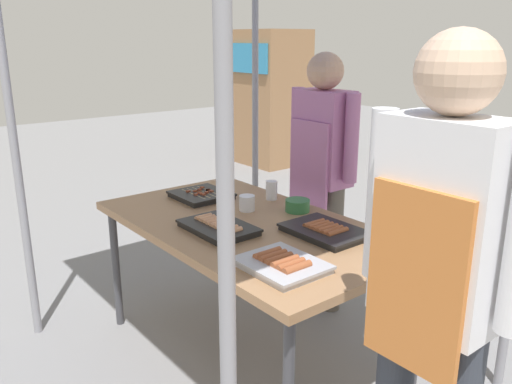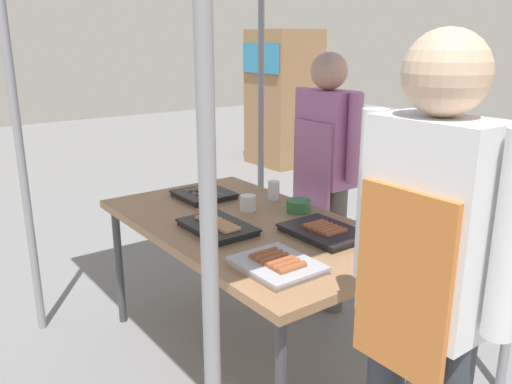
% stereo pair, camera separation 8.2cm
% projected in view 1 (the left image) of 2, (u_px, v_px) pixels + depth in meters
% --- Properties ---
extents(ground_plane, '(18.00, 18.00, 0.00)m').
position_uv_depth(ground_plane, '(249.00, 356.00, 2.80)').
color(ground_plane, slate).
extents(stall_table, '(1.60, 0.90, 0.75)m').
position_uv_depth(stall_table, '(248.00, 233.00, 2.60)').
color(stall_table, '#9E724C').
rests_on(stall_table, ground).
extents(tray_grilled_sausages, '(0.37, 0.25, 0.05)m').
position_uv_depth(tray_grilled_sausages, '(218.00, 227.00, 2.48)').
color(tray_grilled_sausages, black).
rests_on(tray_grilled_sausages, stall_table).
extents(tray_meat_skewers, '(0.30, 0.29, 0.04)m').
position_uv_depth(tray_meat_skewers, '(201.00, 195.00, 2.99)').
color(tray_meat_skewers, black).
rests_on(tray_meat_skewers, stall_table).
extents(tray_pork_links, '(0.33, 0.27, 0.05)m').
position_uv_depth(tray_pork_links, '(282.00, 264.00, 2.06)').
color(tray_pork_links, '#ADADB2').
rests_on(tray_pork_links, stall_table).
extents(tray_spring_rolls, '(0.38, 0.27, 0.05)m').
position_uv_depth(tray_spring_rolls, '(325.00, 231.00, 2.43)').
color(tray_spring_rolls, black).
rests_on(tray_spring_rolls, stall_table).
extents(condiment_bowl, '(0.13, 0.13, 0.06)m').
position_uv_depth(condiment_bowl, '(297.00, 205.00, 2.76)').
color(condiment_bowl, '#33723F').
rests_on(condiment_bowl, stall_table).
extents(drink_cup_near_edge, '(0.08, 0.08, 0.08)m').
position_uv_depth(drink_cup_near_edge, '(247.00, 203.00, 2.76)').
color(drink_cup_near_edge, white).
rests_on(drink_cup_near_edge, stall_table).
extents(drink_cup_by_wok, '(0.06, 0.06, 0.11)m').
position_uv_depth(drink_cup_by_wok, '(272.00, 190.00, 2.96)').
color(drink_cup_by_wok, white).
rests_on(drink_cup_by_wok, stall_table).
extents(vendor_woman, '(0.52, 0.23, 1.55)m').
position_uv_depth(vendor_woman, '(322.00, 162.00, 3.12)').
color(vendor_woman, '#595147').
rests_on(vendor_woman, ground).
extents(customer_nearby, '(0.52, 0.23, 1.65)m').
position_uv_depth(customer_nearby, '(437.00, 272.00, 1.50)').
color(customer_nearby, '#333842').
rests_on(customer_nearby, ground).
extents(neighbor_stall_left, '(0.78, 0.77, 1.74)m').
position_uv_depth(neighbor_stall_left, '(272.00, 98.00, 6.91)').
color(neighbor_stall_left, '#9E724C').
rests_on(neighbor_stall_left, ground).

